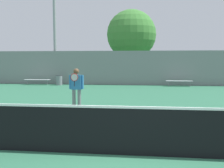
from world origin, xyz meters
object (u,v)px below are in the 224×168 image
bench_courtside_near (37,80)px  tree_green_broad (131,35)px  tennis_player (76,86)px  light_pole_near_left (54,14)px  bench_courtside_far (179,81)px  tennis_net (141,131)px  trash_bin (59,80)px

bench_courtside_near → tree_green_broad: tree_green_broad is taller
tennis_player → light_pole_near_left: 13.63m
tree_green_broad → bench_courtside_far: bearing=-56.4°
bench_courtside_far → tennis_net: bearing=-100.7°
bench_courtside_far → trash_bin: 9.70m
bench_courtside_far → trash_bin: size_ratio=2.49×
tennis_net → trash_bin: tennis_net is taller
light_pole_near_left → tree_green_broad: light_pole_near_left is taller
tennis_player → tree_green_broad: size_ratio=0.24×
bench_courtside_far → light_pole_near_left: (-10.42, 1.27, 5.61)m
tennis_player → bench_courtside_far: size_ratio=0.84×
bench_courtside_near → bench_courtside_far: bearing=0.0°
tennis_player → tree_green_broad: (1.54, 16.51, 3.64)m
tennis_player → trash_bin: bearing=113.9°
tennis_net → trash_bin: bearing=113.9°
trash_bin → tennis_player: bearing=-68.4°
tennis_net → light_pole_near_left: bearing=114.3°
light_pole_near_left → tree_green_broad: (6.39, 4.81, -1.38)m
bench_courtside_near → light_pole_near_left: bearing=47.3°
trash_bin → tree_green_broad: size_ratio=0.12×
trash_bin → tree_green_broad: (5.67, 6.08, 4.22)m
tennis_net → bench_courtside_far: 15.63m
tennis_net → tree_green_broad: (-1.12, 21.43, 4.09)m
trash_bin → bench_courtside_near: bearing=179.6°
tennis_net → bench_courtside_near: 17.64m
bench_courtside_far → trash_bin: trash_bin is taller
bench_courtside_near → light_pole_near_left: size_ratio=0.21×
tennis_player → tree_green_broad: 16.98m
tennis_player → trash_bin: size_ratio=2.09×
bench_courtside_near → bench_courtside_far: (11.59, 0.00, -0.00)m
bench_courtside_far → tennis_player: bearing=-118.1°
tennis_net → tree_green_broad: size_ratio=1.55×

